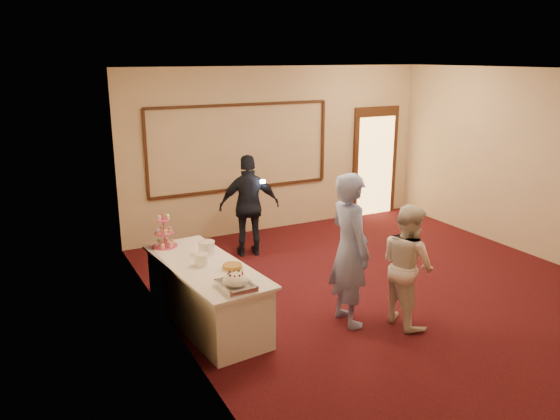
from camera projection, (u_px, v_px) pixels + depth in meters
The scene contains 14 objects.
floor at pixel (396, 295), 7.51m from camera, with size 7.00×7.00×0.00m, color black.
room_walls at pixel (405, 149), 6.96m from camera, with size 6.04×7.04×3.02m.
wall_molding at pixel (241, 147), 9.70m from camera, with size 3.45×0.04×1.55m.
doorway at pixel (375, 162), 11.12m from camera, with size 1.05×0.07×2.20m.
buffet_table at pixel (206, 294), 6.62m from camera, with size 1.03×2.18×0.77m.
pavlova_tray at pixel (236, 282), 5.82m from camera, with size 0.35×0.48×0.17m.
cupcake_stand at pixel (164, 234), 7.08m from camera, with size 0.33×0.33×0.49m.
plate_stack_a at pixel (201, 260), 6.46m from camera, with size 0.17×0.17×0.14m.
plate_stack_b at pixel (207, 248), 6.82m from camera, with size 0.21×0.21×0.17m.
tart at pixel (232, 267), 6.37m from camera, with size 0.26×0.26×0.05m.
man at pixel (350, 250), 6.51m from camera, with size 0.69×0.45×1.88m, color #8296D7.
woman at pixel (407, 265), 6.55m from camera, with size 0.73×0.57×1.50m, color white.
guest at pixel (249, 206), 8.82m from camera, with size 0.98×0.41×1.67m, color black.
camera_flash at pixel (263, 182), 8.59m from camera, with size 0.07×0.04×0.05m, color white.
Camera 1 is at (-4.57, -5.42, 3.18)m, focal length 35.00 mm.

